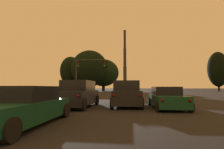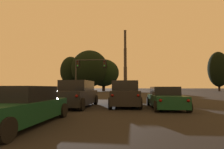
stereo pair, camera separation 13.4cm
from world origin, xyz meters
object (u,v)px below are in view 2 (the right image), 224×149
sedan_right_lane_second (165,98)px  traffic_light_overhead_left (86,68)px  smokestack (125,66)px  sedan_left_lane_third (21,107)px  suv_left_lane_second (77,94)px  suv_center_lane_second (125,94)px

sedan_right_lane_second → traffic_light_overhead_left: size_ratio=0.83×
sedan_right_lane_second → smokestack: 159.45m
sedan_left_lane_third → traffic_light_overhead_left: bearing=97.4°
suv_left_lane_second → traffic_light_overhead_left: size_ratio=0.86×
sedan_right_lane_second → traffic_light_overhead_left: traffic_light_overhead_left is taller
sedan_right_lane_second → traffic_light_overhead_left: 17.30m
sedan_right_lane_second → suv_center_lane_second: 2.92m
smokestack → traffic_light_overhead_left: bearing=-90.3°
suv_center_lane_second → smokestack: smokestack is taller
sedan_left_lane_third → traffic_light_overhead_left: size_ratio=0.82×
sedan_left_lane_third → suv_center_lane_second: 7.88m
sedan_left_lane_third → suv_center_lane_second: (3.50, 7.06, 0.23)m
traffic_light_overhead_left → smokestack: size_ratio=0.10×
suv_left_lane_second → sedan_left_lane_third: size_ratio=1.04×
traffic_light_overhead_left → smokestack: (0.87, 143.54, 18.32)m
sedan_right_lane_second → sedan_left_lane_third: bearing=-137.3°
traffic_light_overhead_left → smokestack: 144.70m
sedan_left_lane_third → smokestack: (-2.12, 163.71, 22.03)m
suv_left_lane_second → sedan_left_lane_third: suv_left_lane_second is taller
sedan_left_lane_third → smokestack: size_ratio=0.08×
sedan_right_lane_second → suv_center_lane_second: suv_center_lane_second is taller
sedan_left_lane_third → smokestack: bearing=89.7°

